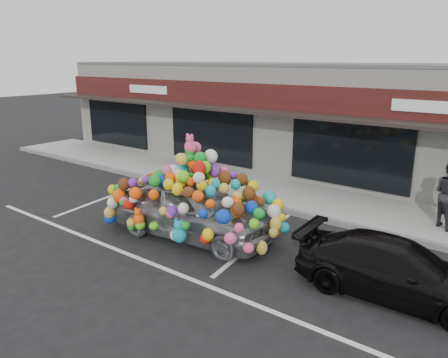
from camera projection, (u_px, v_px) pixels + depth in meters
The scene contains 9 objects.
ground at pixel (172, 220), 12.63m from camera, with size 90.00×90.00×0.00m, color black.
shop_building at pixel (309, 115), 18.50m from camera, with size 24.00×7.20×4.31m.
sidewalk at pixel (250, 186), 15.66m from camera, with size 26.00×3.00×0.15m, color #989892.
kerb at pixel (224, 196), 14.52m from camera, with size 26.00×0.18×0.16m, color slate.
parking_stripe_left at pixel (107, 197), 14.66m from camera, with size 0.12×4.40×0.01m, color silver.
parking_stripe_mid at pixel (256, 241), 11.13m from camera, with size 0.12×4.40×0.01m, color silver.
lane_line at pixel (164, 269), 9.69m from camera, with size 14.00×0.12×0.01m, color silver.
toy_car at pixel (192, 202), 11.22m from camera, with size 3.22×4.92×2.77m.
black_sedan at pixel (396, 269), 8.46m from camera, with size 3.89×1.58×1.13m, color black.
Camera 1 is at (8.42, -8.47, 4.52)m, focal length 35.00 mm.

